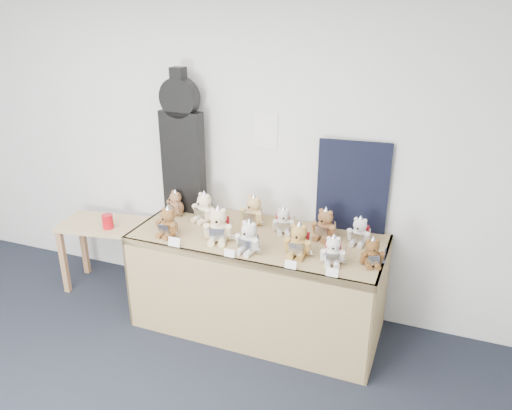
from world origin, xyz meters
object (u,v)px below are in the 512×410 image
at_px(teddy_back_centre_right, 283,221).
at_px(teddy_back_far_left, 175,204).
at_px(teddy_front_right, 298,241).
at_px(teddy_front_far_right, 333,251).
at_px(teddy_back_centre_left, 253,212).
at_px(teddy_back_end, 359,232).
at_px(display_table, 254,260).
at_px(teddy_back_right, 325,225).
at_px(teddy_front_far_left, 168,223).
at_px(red_cup, 108,222).
at_px(teddy_front_left, 218,226).
at_px(teddy_front_centre, 249,238).
at_px(side_table, 106,235).
at_px(guitar_case, 182,144).
at_px(teddy_back_left, 204,208).
at_px(teddy_front_end, 372,253).

xyz_separation_m(teddy_back_centre_right, teddy_back_far_left, (-0.99, 0.00, 0.00)).
height_order(teddy_front_right, teddy_back_far_left, teddy_front_right).
bearing_deg(teddy_back_centre_right, teddy_front_far_right, -57.36).
bearing_deg(teddy_back_centre_left, teddy_back_end, 9.01).
height_order(display_table, teddy_back_right, teddy_back_right).
distance_m(teddy_front_far_left, teddy_back_far_left, 0.43).
xyz_separation_m(red_cup, teddy_front_far_right, (2.10, -0.22, 0.20)).
bearing_deg(display_table, teddy_front_left, -158.73).
height_order(red_cup, teddy_back_centre_right, teddy_back_centre_right).
bearing_deg(teddy_back_centre_left, teddy_front_far_left, -129.63).
height_order(teddy_front_far_left, teddy_back_centre_left, teddy_back_centre_left).
bearing_deg(teddy_front_right, teddy_front_centre, -168.85).
xyz_separation_m(teddy_front_far_left, teddy_back_end, (1.44, 0.40, -0.01)).
distance_m(side_table, teddy_front_centre, 1.67).
xyz_separation_m(display_table, teddy_back_far_left, (-0.83, 0.24, 0.27)).
xyz_separation_m(red_cup, teddy_front_centre, (1.47, -0.26, 0.21)).
bearing_deg(guitar_case, red_cup, -153.91).
distance_m(teddy_front_right, teddy_back_end, 0.52).
bearing_deg(teddy_back_end, teddy_back_centre_left, -175.77).
xyz_separation_m(teddy_front_left, teddy_back_far_left, (-0.57, 0.34, -0.03)).
relative_size(red_cup, teddy_front_centre, 0.47).
relative_size(guitar_case, teddy_front_right, 4.39).
xyz_separation_m(display_table, teddy_back_end, (0.77, 0.24, 0.28)).
bearing_deg(teddy_back_far_left, red_cup, -133.41).
bearing_deg(teddy_back_centre_right, teddy_back_end, -19.32).
height_order(teddy_back_right, teddy_back_end, teddy_back_right).
distance_m(teddy_front_right, teddy_back_centre_left, 0.64).
relative_size(display_table, red_cup, 15.43).
xyz_separation_m(guitar_case, teddy_front_right, (1.18, -0.46, -0.50)).
bearing_deg(teddy_front_far_left, red_cup, 170.86).
xyz_separation_m(display_table, teddy_back_left, (-0.53, 0.20, 0.29)).
distance_m(display_table, teddy_front_end, 0.96).
height_order(teddy_front_far_left, teddy_front_end, teddy_front_far_left).
bearing_deg(teddy_front_far_left, teddy_back_centre_right, 32.61).
height_order(teddy_front_end, teddy_back_end, teddy_back_end).
bearing_deg(teddy_back_far_left, teddy_front_left, 1.28).
bearing_deg(teddy_back_centre_right, display_table, -145.16).
relative_size(display_table, guitar_case, 1.62).
distance_m(teddy_front_far_right, teddy_back_centre_left, 0.88).
relative_size(teddy_front_left, teddy_back_centre_left, 1.09).
distance_m(teddy_front_far_left, teddy_front_far_right, 1.33).
xyz_separation_m(teddy_front_far_left, teddy_back_centre_left, (0.55, 0.44, 0.01)).
bearing_deg(teddy_front_end, teddy_front_centre, 165.43).
distance_m(side_table, teddy_back_far_left, 0.82).
relative_size(side_table, teddy_back_far_left, 3.54).
xyz_separation_m(red_cup, teddy_front_far_left, (0.77, -0.23, 0.21)).
distance_m(display_table, guitar_case, 1.17).
bearing_deg(teddy_front_left, display_table, 6.44).
relative_size(teddy_back_left, teddy_back_end, 1.15).
xyz_separation_m(teddy_back_left, teddy_back_centre_left, (0.42, 0.08, 0.00)).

